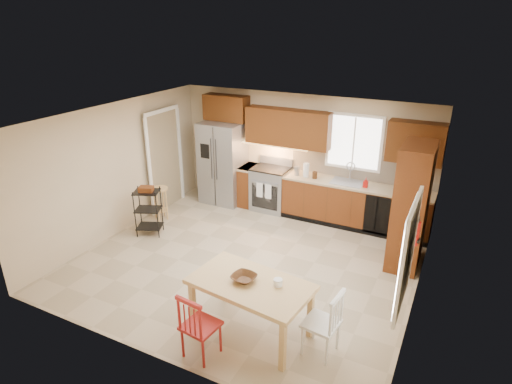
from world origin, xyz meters
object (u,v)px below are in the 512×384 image
object	(u,v)px
table_bowl	(244,281)
table_jar	(278,284)
chair_red	(201,324)
chair_white	(321,322)
soap_bottle	(366,183)
fire_extinguisher	(415,233)
range_stove	(271,189)
bar_stool	(161,203)
refrigerator	(223,163)
dining_table	(251,308)
pantry	(411,207)
utility_cart	(148,212)

from	to	relation	value
table_bowl	table_jar	xyz separation A→B (m)	(0.44, 0.10, 0.03)
chair_red	chair_white	distance (m)	1.48
soap_bottle	chair_white	bearing A→B (deg)	-84.32
chair_white	table_jar	world-z (taller)	chair_white
chair_red	fire_extinguisher	bearing A→B (deg)	55.02
range_stove	bar_stool	size ratio (longest dim) A/B	1.32
range_stove	refrigerator	bearing A→B (deg)	-177.01
fire_extinguisher	dining_table	bearing A→B (deg)	-135.95
pantry	fire_extinguisher	bearing A→B (deg)	-79.22
range_stove	pantry	distance (m)	3.19
range_stove	chair_red	world-z (taller)	range_stove
refrigerator	utility_cart	xyz separation A→B (m)	(-0.45, -2.06, -0.44)
soap_bottle	chair_red	size ratio (longest dim) A/B	0.21
range_stove	soap_bottle	size ratio (longest dim) A/B	4.82
utility_cart	pantry	bearing A→B (deg)	-9.65
table_jar	chair_red	bearing A→B (deg)	-132.71
range_stove	dining_table	world-z (taller)	range_stove
bar_stool	chair_red	bearing A→B (deg)	-66.89
pantry	table_jar	world-z (taller)	pantry
refrigerator	dining_table	size ratio (longest dim) A/B	1.17
refrigerator	chair_white	size ratio (longest dim) A/B	1.99
chair_red	table_bowl	world-z (taller)	chair_red
chair_red	chair_white	bearing A→B (deg)	35.19
dining_table	utility_cart	distance (m)	3.44
table_bowl	bar_stool	distance (m)	3.89
range_stove	soap_bottle	xyz separation A→B (m)	(2.03, -0.08, 0.54)
bar_stool	table_bowl	bearing A→B (deg)	-57.38
table_jar	utility_cart	distance (m)	3.71
refrigerator	pantry	bearing A→B (deg)	-12.62
utility_cart	bar_stool	bearing A→B (deg)	85.36
dining_table	utility_cart	world-z (taller)	utility_cart
fire_extinguisher	table_jar	bearing A→B (deg)	-131.45
fire_extinguisher	utility_cart	xyz separation A→B (m)	(-4.78, -0.08, -0.63)
pantry	chair_white	xyz separation A→B (m)	(-0.59, -2.69, -0.59)
refrigerator	table_bowl	bearing A→B (deg)	-55.79
soap_bottle	chair_white	size ratio (longest dim) A/B	0.21
chair_red	table_bowl	distance (m)	0.76
soap_bottle	chair_red	world-z (taller)	soap_bottle
range_stove	dining_table	size ratio (longest dim) A/B	0.59
fire_extinguisher	chair_white	size ratio (longest dim) A/B	0.39
bar_stool	pantry	bearing A→B (deg)	-16.11
pantry	chair_red	world-z (taller)	pantry
bar_stool	refrigerator	bearing A→B (deg)	42.86
refrigerator	table_jar	distance (m)	4.61
refrigerator	range_stove	world-z (taller)	refrigerator
fire_extinguisher	bar_stool	xyz separation A→B (m)	(-5.00, 0.55, -0.75)
table_jar	chair_white	bearing A→B (deg)	-4.41
fire_extinguisher	table_bowl	size ratio (longest dim) A/B	1.14
chair_red	utility_cart	size ratio (longest dim) A/B	0.98
soap_bottle	chair_white	xyz separation A→B (m)	(0.36, -3.59, -0.54)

